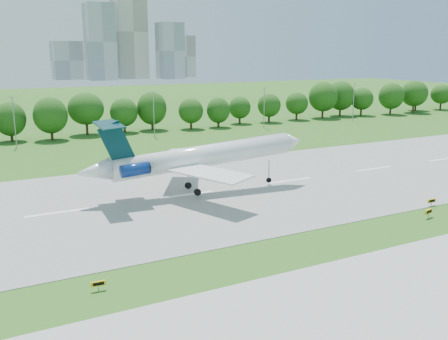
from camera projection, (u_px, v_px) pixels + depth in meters
The scene contains 10 objects.
ground at pixel (271, 248), 58.37m from camera, with size 600.00×600.00×0.00m, color #265917.
runway at pixel (186, 195), 79.96m from camera, with size 400.00×45.00×0.08m, color gray.
taxiway at pixel (384, 318), 42.81m from camera, with size 400.00×23.00×0.08m, color #ADADA8.
tree_line at pixel (89, 113), 136.44m from camera, with size 288.40×8.40×10.40m.
light_poles at pixel (88, 117), 126.65m from camera, with size 175.90×0.25×12.19m.
skyline at pixel (126, 43), 433.79m from camera, with size 127.00×52.00×80.00m.
airliner at pixel (193, 157), 79.25m from camera, with size 38.19×27.69×12.27m.
taxi_sign_left at pixel (98, 284), 47.71m from camera, with size 1.42×0.28×0.99m.
taxi_sign_centre at pixel (429, 212), 68.84m from camera, with size 1.75×0.58×1.23m.
taxi_sign_right at pixel (432, 201), 74.17m from camera, with size 1.56×0.21×1.10m.
Camera 1 is at (-30.08, -46.05, 22.27)m, focal length 40.00 mm.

